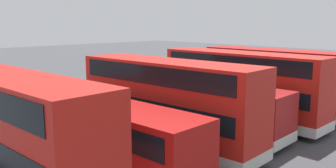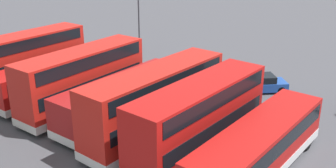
% 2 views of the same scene
% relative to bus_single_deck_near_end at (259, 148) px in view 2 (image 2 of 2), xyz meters
% --- Properties ---
extents(ground_plane, '(140.00, 140.00, 0.00)m').
position_rel_bus_single_deck_near_end_xyz_m(ground_plane, '(10.71, -10.09, -1.62)').
color(ground_plane, '#47474C').
extents(bus_single_deck_near_end, '(2.85, 11.56, 2.95)m').
position_rel_bus_single_deck_near_end_xyz_m(bus_single_deck_near_end, '(0.00, 0.00, 0.00)').
color(bus_single_deck_near_end, '#B71411').
rests_on(bus_single_deck_near_end, ground).
extents(bus_double_decker_second, '(2.70, 10.51, 4.55)m').
position_rel_bus_single_deck_near_end_xyz_m(bus_double_decker_second, '(3.55, 0.53, 0.82)').
color(bus_double_decker_second, '#B71411').
rests_on(bus_double_decker_second, ground).
extents(bus_double_decker_third, '(2.73, 11.26, 4.55)m').
position_rel_bus_single_deck_near_end_xyz_m(bus_double_decker_third, '(7.13, 0.20, 0.83)').
color(bus_double_decker_third, red).
rests_on(bus_double_decker_third, ground).
extents(bus_single_deck_fourth, '(3.09, 10.96, 2.95)m').
position_rel_bus_single_deck_near_end_xyz_m(bus_single_deck_fourth, '(10.72, -0.15, -0.00)').
color(bus_single_deck_fourth, '#A51919').
rests_on(bus_single_deck_fourth, ground).
extents(bus_double_decker_fifth, '(3.21, 10.70, 4.55)m').
position_rel_bus_single_deck_near_end_xyz_m(bus_double_decker_fifth, '(14.07, 0.49, 0.82)').
color(bus_double_decker_fifth, red).
rests_on(bus_double_decker_fifth, ground).
extents(bus_single_deck_sixth, '(3.15, 11.51, 2.95)m').
position_rel_bus_single_deck_near_end_xyz_m(bus_single_deck_sixth, '(17.86, -0.01, -0.00)').
color(bus_single_deck_sixth, '#B71411').
rests_on(bus_single_deck_sixth, ground).
extents(bus_double_decker_seventh, '(3.08, 10.38, 4.55)m').
position_rel_bus_single_deck_near_end_xyz_m(bus_double_decker_seventh, '(21.70, 0.20, 0.82)').
color(bus_double_decker_seventh, red).
rests_on(bus_double_decker_seventh, ground).
extents(car_small_green, '(4.15, 4.20, 1.43)m').
position_rel_bus_single_deck_near_end_xyz_m(car_small_green, '(5.65, -11.17, -0.92)').
color(car_small_green, '#1E479E').
rests_on(car_small_green, ground).
extents(lamp_post_tall, '(0.70, 0.30, 8.21)m').
position_rel_bus_single_deck_near_end_xyz_m(lamp_post_tall, '(21.70, -13.35, 3.16)').
color(lamp_post_tall, '#38383D').
rests_on(lamp_post_tall, ground).
extents(waste_bin_yellow, '(0.60, 0.60, 0.95)m').
position_rel_bus_single_deck_near_end_xyz_m(waste_bin_yellow, '(17.62, -8.15, -1.15)').
color(waste_bin_yellow, yellow).
rests_on(waste_bin_yellow, ground).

